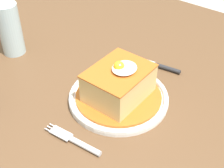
{
  "coord_description": "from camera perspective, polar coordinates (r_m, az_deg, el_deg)",
  "views": [
    {
      "loc": [
        -0.44,
        -0.51,
        1.26
      ],
      "look_at": [
        0.02,
        -0.15,
        0.78
      ],
      "focal_mm": 50.65,
      "sensor_mm": 36.0,
      "label": 1
    }
  ],
  "objects": [
    {
      "name": "main_plate",
      "position": [
        0.76,
        1.19,
        -2.39
      ],
      "size": [
        0.24,
        0.24,
        0.02
      ],
      "color": "white",
      "rests_on": "dining_table"
    },
    {
      "name": "knife",
      "position": [
        0.88,
        8.51,
        3.27
      ],
      "size": [
        0.04,
        0.17,
        0.01
      ],
      "color": "#262628",
      "rests_on": "dining_table"
    },
    {
      "name": "dining_table",
      "position": [
        0.91,
        -8.49,
        -3.74
      ],
      "size": [
        1.26,
        1.06,
        0.74
      ],
      "color": "brown",
      "rests_on": "ground_plane"
    },
    {
      "name": "sandwich_meal",
      "position": [
        0.74,
        1.25,
        -0.11
      ],
      "size": [
        0.21,
        0.21,
        0.1
      ],
      "color": "#B75B1E",
      "rests_on": "main_plate"
    },
    {
      "name": "beer_bottle_clear",
      "position": [
        0.93,
        -18.23,
        10.68
      ],
      "size": [
        0.06,
        0.06,
        0.27
      ],
      "color": "#ADC6CC",
      "rests_on": "dining_table"
    },
    {
      "name": "fork",
      "position": [
        0.67,
        -6.3,
        -10.36
      ],
      "size": [
        0.03,
        0.14,
        0.01
      ],
      "color": "silver",
      "rests_on": "dining_table"
    }
  ]
}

